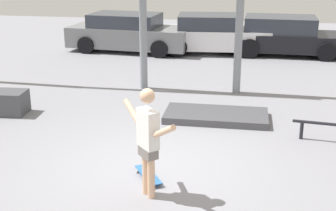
% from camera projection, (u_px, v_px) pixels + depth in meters
% --- Properties ---
extents(ground_plane, '(36.00, 36.00, 0.00)m').
position_uv_depth(ground_plane, '(156.00, 166.00, 8.14)').
color(ground_plane, gray).
extents(skateboarder, '(1.01, 1.12, 1.71)m').
position_uv_depth(skateboarder, '(148.00, 137.00, 6.88)').
color(skateboarder, '#DBAD89').
rests_on(skateboarder, ground_plane).
extents(skateboard, '(0.59, 0.77, 0.08)m').
position_uv_depth(skateboard, '(148.00, 175.00, 7.70)').
color(skateboard, '#2D66B2').
rests_on(skateboard, ground_plane).
extents(manual_pad, '(2.27, 1.12, 0.16)m').
position_uv_depth(manual_pad, '(216.00, 116.00, 10.40)').
color(manual_pad, '#47474C').
rests_on(manual_pad, ground_plane).
extents(parked_car_grey, '(4.62, 2.27, 1.38)m').
position_uv_depth(parked_car_grey, '(129.00, 33.00, 17.29)').
color(parked_car_grey, slate).
rests_on(parked_car_grey, ground_plane).
extents(parked_car_white, '(4.15, 2.18, 1.38)m').
position_uv_depth(parked_car_white, '(212.00, 34.00, 17.03)').
color(parked_car_white, white).
rests_on(parked_car_white, ground_plane).
extents(parked_car_black, '(4.52, 2.10, 1.35)m').
position_uv_depth(parked_car_black, '(283.00, 36.00, 16.74)').
color(parked_car_black, black).
rests_on(parked_car_black, ground_plane).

